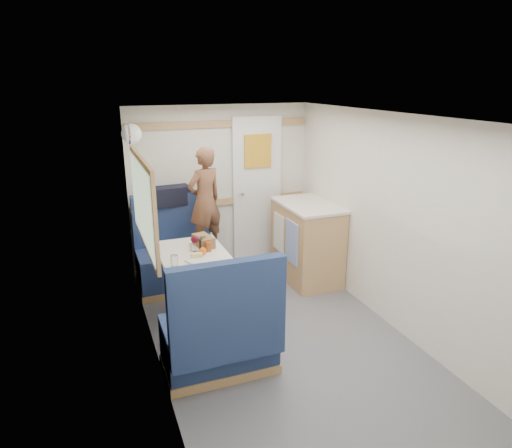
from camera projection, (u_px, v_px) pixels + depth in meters
name	position (u px, v px, depth m)	size (l,w,h in m)	color
floor	(301.00, 364.00, 3.81)	(4.50, 4.50, 0.00)	#515156
ceiling	(309.00, 120.00, 3.20)	(4.50, 4.50, 0.00)	silver
wall_back	(221.00, 189.00, 5.51)	(2.20, 0.02, 2.00)	silver
wall_left	(161.00, 273.00, 3.13)	(0.02, 4.50, 2.00)	silver
wall_right	(421.00, 236.00, 3.88)	(0.02, 4.50, 2.00)	silver
oak_trim_low	(222.00, 202.00, 5.54)	(2.15, 0.02, 0.08)	#AA7E4C
oak_trim_high	(220.00, 124.00, 5.25)	(2.15, 0.02, 0.08)	#AA7E4C
side_window	(142.00, 203.00, 3.96)	(0.04, 1.30, 0.72)	#93A38A
rear_door	(257.00, 189.00, 5.64)	(0.62, 0.12, 1.86)	white
dinette_table	(194.00, 268.00, 4.31)	(0.62, 0.92, 0.72)	white
bench_far	(177.00, 262.00, 5.16)	(0.90, 0.59, 1.05)	#17204C
bench_near	(221.00, 340.00, 3.62)	(0.90, 0.59, 1.05)	#17204C
ledge	(170.00, 207.00, 5.21)	(0.90, 0.14, 0.04)	#AA7E4C
dome_light	(131.00, 134.00, 4.58)	(0.20, 0.20, 0.20)	white
galley_counter	(307.00, 241.00, 5.32)	(0.57, 0.92, 0.92)	#AA7E4C
person	(205.00, 200.00, 4.91)	(0.42, 0.28, 1.15)	brown
duffel_bag	(170.00, 196.00, 5.17)	(0.45, 0.22, 0.22)	black
tray	(209.00, 262.00, 4.03)	(0.27, 0.36, 0.02)	white
orange_fruit	(203.00, 251.00, 4.17)	(0.07, 0.07, 0.07)	#D84B09
cheese_block	(197.00, 255.00, 4.12)	(0.11, 0.06, 0.04)	#E1D382
wine_glass	(195.00, 240.00, 4.25)	(0.08, 0.08, 0.17)	white
tumbler_left	(174.00, 261.00, 3.95)	(0.06, 0.06, 0.10)	white
tumbler_right	(203.00, 243.00, 4.37)	(0.07, 0.07, 0.11)	silver
beer_glass	(208.00, 247.00, 4.30)	(0.06, 0.06, 0.09)	#8C3F14
pepper_grinder	(201.00, 244.00, 4.35)	(0.04, 0.04, 0.11)	black
salt_grinder	(191.00, 246.00, 4.31)	(0.03, 0.03, 0.09)	white
bread_loaf	(204.00, 241.00, 4.43)	(0.14, 0.25, 0.10)	olive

